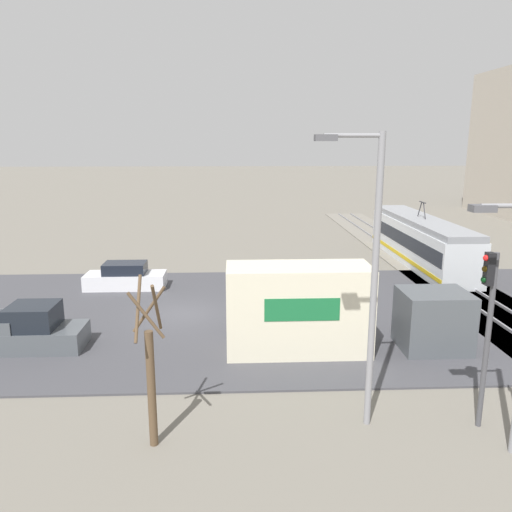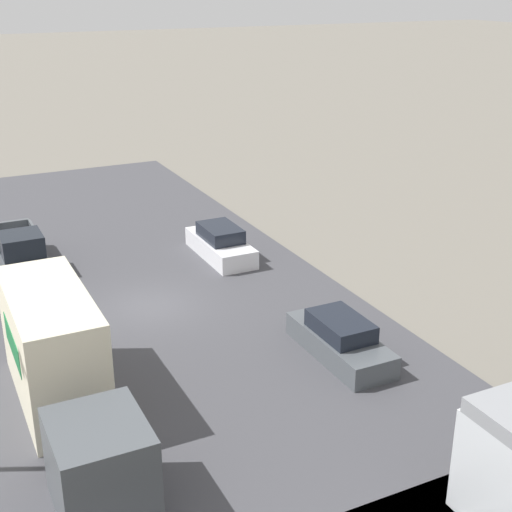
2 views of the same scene
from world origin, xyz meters
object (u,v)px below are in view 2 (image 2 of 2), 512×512
Objects in this scene: box_truck at (62,371)px; sedan_car_0 at (340,340)px; pickup_truck at (21,254)px; sedan_car_1 at (221,244)px.

box_truck is 9.56m from sedan_car_0.
sedan_car_0 is (-9.50, 0.28, -1.06)m from box_truck.
pickup_truck is (-0.74, -12.96, -0.95)m from box_truck.
pickup_truck is at bearing 123.49° from sedan_car_0.
sedan_car_1 is at bearing -132.56° from box_truck.
sedan_car_1 is (-0.04, -10.66, 0.03)m from sedan_car_0.
pickup_truck reaches higher than sedan_car_0.
sedan_car_0 is at bearing -90.20° from sedan_car_1.
sedan_car_1 is (-9.54, -10.39, -1.04)m from box_truck.
sedan_car_0 is (-8.76, 13.24, -0.11)m from pickup_truck.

